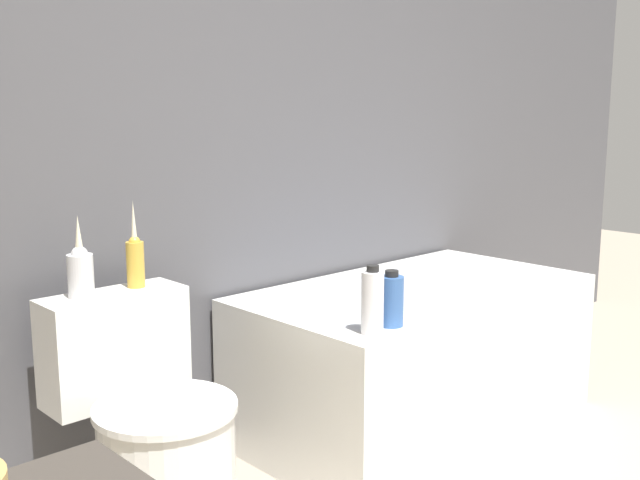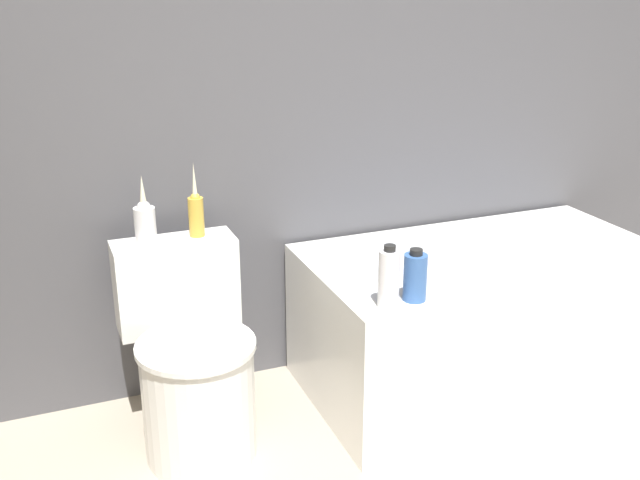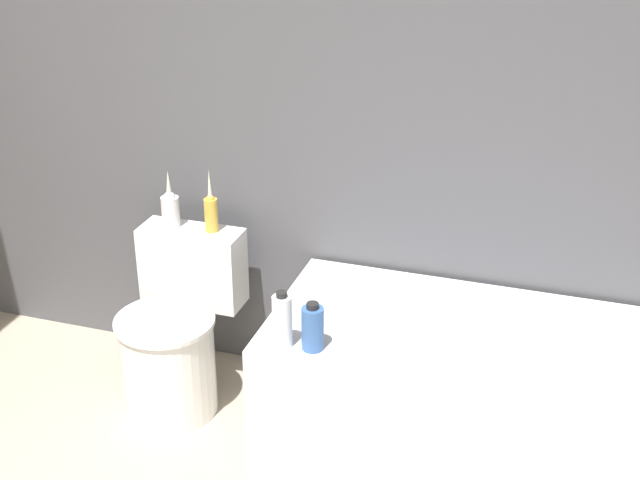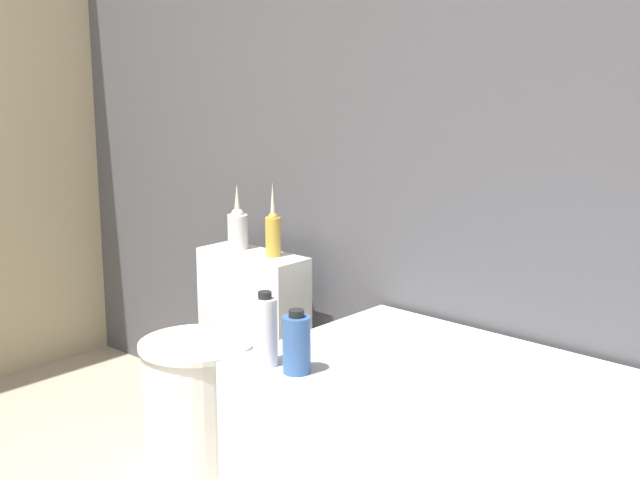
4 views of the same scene
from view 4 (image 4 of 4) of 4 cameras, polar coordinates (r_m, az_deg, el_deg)
The scene contains 6 objects.
wall_back_tiled at distance 3.12m, azimuth 2.59°, elevation 9.60°, with size 6.40×0.06×2.60m.
toilet at distance 3.26m, azimuth -6.82°, elevation -8.26°, with size 0.43×0.57×0.70m.
vase_gold at distance 3.33m, azimuth -5.29°, elevation 0.85°, with size 0.08×0.08×0.24m.
vase_silver at distance 3.20m, azimuth -3.03°, elevation 0.53°, with size 0.06×0.06×0.27m.
shampoo_bottle_tall at distance 2.53m, azimuth -3.52°, elevation -5.82°, with size 0.07×0.07×0.22m.
shampoo_bottle_short at distance 2.47m, azimuth -1.51°, elevation -6.65°, with size 0.08×0.08×0.18m.
Camera 4 is at (1.99, -0.04, 1.47)m, focal length 50.00 mm.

